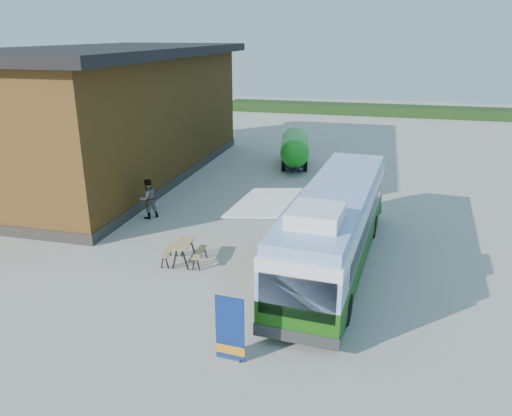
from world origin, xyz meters
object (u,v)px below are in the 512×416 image
(bus, at_px, (335,225))
(slurry_tanker, at_px, (295,147))
(picnic_table, at_px, (184,248))
(person_b, at_px, (148,199))
(person_a, at_px, (293,220))
(banner, at_px, (230,334))

(bus, relative_size, slurry_tanker, 1.96)
(picnic_table, height_order, person_b, person_b)
(person_b, relative_size, slurry_tanker, 0.32)
(picnic_table, relative_size, slurry_tanker, 0.27)
(person_a, height_order, person_b, person_b)
(bus, height_order, picnic_table, bus)
(person_a, bearing_deg, picnic_table, -173.79)
(slurry_tanker, bearing_deg, picnic_table, -105.89)
(slurry_tanker, bearing_deg, banner, -94.95)
(person_a, bearing_deg, banner, -128.36)
(bus, xyz_separation_m, slurry_tanker, (-4.01, 14.16, -0.40))
(person_a, relative_size, person_b, 0.86)
(bus, bearing_deg, slurry_tanker, 110.24)
(banner, height_order, person_a, banner)
(bus, distance_m, picnic_table, 5.68)
(slurry_tanker, bearing_deg, person_b, -124.38)
(banner, bearing_deg, slurry_tanker, 99.91)
(banner, bearing_deg, picnic_table, 127.72)
(banner, distance_m, person_a, 8.61)
(banner, relative_size, person_b, 1.01)
(person_b, distance_m, slurry_tanker, 12.15)
(person_a, xyz_separation_m, slurry_tanker, (-2.06, 11.88, 0.45))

